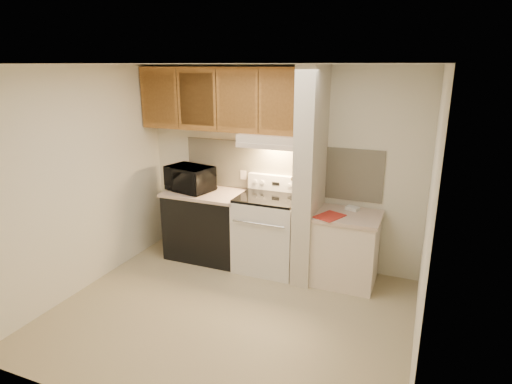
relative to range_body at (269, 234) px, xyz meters
The scene contains 50 objects.
floor 1.24m from the range_body, 90.00° to the right, with size 3.60×3.60×0.00m, color tan.
ceiling 2.34m from the range_body, 90.00° to the right, with size 3.60×3.60×0.00m, color white.
wall_back 0.86m from the range_body, 90.00° to the left, with size 3.60×0.02×2.50m, color silver.
wall_left 2.28m from the range_body, 147.31° to the right, with size 0.02×3.00×2.50m, color silver.
wall_right 2.28m from the range_body, 32.69° to the right, with size 0.02×3.00×2.50m, color silver.
backsplash 0.84m from the range_body, 90.00° to the left, with size 2.60×0.02×0.63m, color beige.
range_body is the anchor object (origin of this frame).
oven_window 0.32m from the range_body, 90.00° to the right, with size 0.50×0.01×0.30m, color black.
oven_handle 0.44m from the range_body, 90.00° to the right, with size 0.02×0.02×0.65m, color silver.
cooktop 0.48m from the range_body, ahead, with size 0.74×0.64×0.03m, color black.
range_backguard 0.66m from the range_body, 90.00° to the left, with size 0.76×0.08×0.20m, color silver.
range_display 0.64m from the range_body, 90.00° to the left, with size 0.10×0.01×0.04m, color black.
range_knob_left_outer 0.70m from the range_body, 139.40° to the left, with size 0.05×0.05×0.02m, color silver.
range_knob_left_inner 0.66m from the range_body, 126.87° to the left, with size 0.05×0.05×0.02m, color silver.
range_knob_right_inner 0.66m from the range_body, 53.13° to the left, with size 0.05×0.05×0.02m, color silver.
range_knob_right_outer 0.70m from the range_body, 40.60° to the left, with size 0.05×0.05×0.02m, color silver.
dishwasher_front 0.88m from the range_body, behind, with size 1.00×0.63×0.87m, color black.
left_countertop 0.98m from the range_body, behind, with size 1.04×0.67×0.04m, color beige.
spoon_rest 1.06m from the range_body, 167.25° to the left, with size 0.23×0.07×0.02m, color black.
teal_jar 1.33m from the range_body, behind, with size 0.09×0.09×0.10m, color #276A68.
outlet 0.86m from the range_body, 146.31° to the left, with size 0.08×0.01×0.12m, color beige.
microwave 1.26m from the range_body, behind, with size 0.58×0.40×0.32m, color black.
partition_pillar 0.94m from the range_body, ahead, with size 0.22×0.70×2.50m, color beige.
pillar_trim 0.93m from the range_body, ahead, with size 0.01×0.70×0.04m, color #99622A.
knife_strip 0.95m from the range_body, ahead, with size 0.02×0.42×0.04m, color black.
knife_blade_a 0.87m from the range_body, 29.11° to the right, with size 0.01×0.04×0.16m, color silver.
knife_handle_a 1.01m from the range_body, 29.45° to the right, with size 0.02×0.02×0.10m, color black.
knife_blade_b 0.85m from the range_body, 21.14° to the right, with size 0.01×0.04×0.18m, color silver.
knife_handle_b 0.99m from the range_body, 20.48° to the right, with size 0.02×0.02×0.10m, color black.
knife_blade_c 0.83m from the range_body, ahead, with size 0.01×0.04×0.20m, color silver.
knife_handle_c 0.99m from the range_body, ahead, with size 0.02×0.02×0.10m, color black.
knife_blade_d 0.85m from the range_body, ahead, with size 0.01×0.04×0.16m, color silver.
knife_handle_d 0.98m from the range_body, ahead, with size 0.02×0.02×0.10m, color black.
knife_blade_e 0.85m from the range_body, 17.32° to the left, with size 0.01×0.04×0.18m, color silver.
knife_handle_e 0.99m from the range_body, 14.03° to the left, with size 0.02×0.02×0.10m, color black.
oven_mitt 0.87m from the range_body, 23.58° to the left, with size 0.03×0.09×0.22m, color slate.
right_cab_base 0.97m from the range_body, ahead, with size 0.70×0.60×0.81m, color beige.
right_countertop 1.04m from the range_body, ahead, with size 0.74×0.64×0.04m, color beige.
red_folder 0.90m from the range_body, 11.10° to the right, with size 0.24×0.33×0.01m, color #B62A1F.
white_box 1.08m from the range_body, 10.05° to the left, with size 0.15×0.10×0.04m, color white.
range_hood 1.17m from the range_body, 90.00° to the left, with size 0.78×0.44×0.15m, color beige.
hood_lip 1.12m from the range_body, 90.00° to the right, with size 0.78×0.04×0.06m, color beige.
upper_cabinets 1.77m from the range_body, 166.16° to the left, with size 2.18×0.33×0.77m, color #99622A.
cab_door_a 2.22m from the range_body, behind, with size 0.46×0.01×0.63m, color #99622A.
cab_gap_a 2.04m from the range_body, behind, with size 0.01×0.01×0.73m, color black.
cab_door_b 1.89m from the range_body, behind, with size 0.46×0.01×0.63m, color #99622A.
cab_gap_b 1.77m from the range_body, behind, with size 0.01×0.01×0.73m, color black.
cab_door_c 1.68m from the range_body, behind, with size 0.46×0.01×0.63m, color #99622A.
cab_gap_c 1.63m from the range_body, behind, with size 0.01×0.01×0.73m, color black.
cab_door_d 1.63m from the range_body, ahead, with size 0.46×0.01×0.63m, color #99622A.
Camera 1 is at (1.73, -3.51, 2.49)m, focal length 30.00 mm.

